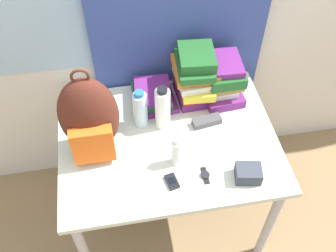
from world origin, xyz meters
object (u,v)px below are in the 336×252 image
water_bottle (140,109)px  sports_bottle (163,108)px  sunscreen_bottle (177,152)px  backpack (89,119)px  book_stack_right (222,79)px  cell_phone (172,182)px  camera_pouch (248,173)px  wristwatch (205,175)px  book_stack_left (153,96)px  sunglasses_case (207,121)px  book_stack_center (195,76)px

water_bottle → sports_bottle: (0.11, -0.02, 0.01)m
sunscreen_bottle → backpack: bearing=158.1°
book_stack_right → water_bottle: (-0.45, -0.14, -0.01)m
cell_phone → camera_pouch: camera_pouch is taller
book_stack_right → sunscreen_bottle: 0.52m
wristwatch → book_stack_left: bearing=108.1°
sunscreen_bottle → book_stack_right: bearing=51.7°
book_stack_left → water_bottle: water_bottle is taller
backpack → wristwatch: 0.59m
book_stack_left → sunglasses_case: 0.32m
book_stack_right → wristwatch: bearing=-111.9°
sports_bottle → sunscreen_bottle: 0.25m
sunscreen_bottle → sunglasses_case: 0.30m
book_stack_left → camera_pouch: size_ratio=2.02×
backpack → wristwatch: bearing=-27.0°
sports_bottle → cell_phone: bearing=-92.6°
book_stack_right → backpack: bearing=-159.8°
sunscreen_bottle → wristwatch: sunscreen_bottle is taller
sunscreen_bottle → cell_phone: size_ratio=1.91×
cell_phone → sports_bottle: bearing=87.4°
book_stack_left → water_bottle: (-0.08, -0.14, 0.06)m
backpack → sunscreen_bottle: (0.37, -0.15, -0.14)m
book_stack_right → wristwatch: 0.56m
backpack → wristwatch: backpack is taller
book_stack_center → wristwatch: 0.53m
sports_bottle → sunglasses_case: sports_bottle is taller
book_stack_left → book_stack_center: book_stack_center is taller
book_stack_left → book_stack_right: size_ratio=0.94×
book_stack_right → wristwatch: book_stack_right is taller
book_stack_left → cell_phone: (0.01, -0.52, -0.04)m
sports_bottle → wristwatch: (0.14, -0.35, -0.12)m
sunscreen_bottle → wristwatch: size_ratio=1.84×
water_bottle → sunglasses_case: (0.33, -0.06, -0.09)m
water_bottle → sports_bottle: bearing=-12.8°
sunscreen_bottle → camera_pouch: sunscreen_bottle is taller
sunscreen_bottle → cell_phone: (-0.04, -0.11, -0.07)m
cell_phone → wristwatch: (0.16, 0.01, -0.00)m
backpack → sports_bottle: bearing=15.2°
cell_phone → sunglasses_case: bearing=53.1°
camera_pouch → cell_phone: bearing=174.5°
book_stack_left → sports_bottle: 0.19m
book_stack_left → book_stack_center: bearing=-0.8°
backpack → cell_phone: backpack is taller
backpack → camera_pouch: 0.76m
sunglasses_case → camera_pouch: (0.11, -0.35, 0.02)m
water_bottle → sunglasses_case: water_bottle is taller
backpack → book_stack_right: backpack is taller
book_stack_left → book_stack_center: 0.25m
water_bottle → sports_bottle: size_ratio=0.89×
wristwatch → sunglasses_case: bearing=75.3°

